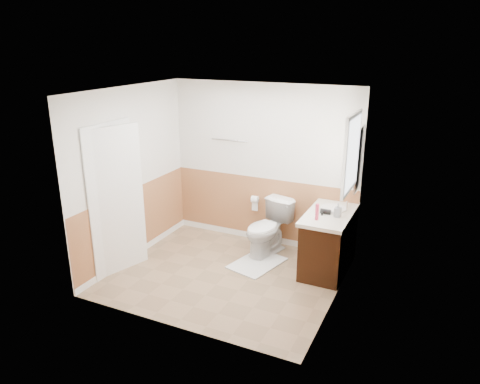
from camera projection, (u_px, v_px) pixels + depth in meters
The scene contains 32 objects.
floor at pixel (226, 275), 6.25m from camera, with size 3.00×3.00×0.00m, color #8C7051.
ceiling at pixel (224, 91), 5.45m from camera, with size 3.00×3.00×0.00m, color white.
wall_back at pixel (263, 165), 6.97m from camera, with size 3.00×3.00×0.00m, color silver.
wall_front at pixel (169, 224), 4.74m from camera, with size 3.00×3.00×0.00m, color silver.
wall_left at pixel (131, 175), 6.45m from camera, with size 3.00×3.00×0.00m, color silver.
wall_right at pixel (340, 206), 5.25m from camera, with size 3.00×3.00×0.00m, color silver.
wainscot_back at pixel (262, 211), 7.20m from camera, with size 3.00×3.00×0.00m, color #AD7145.
wainscot_front at pixel (173, 287), 4.99m from camera, with size 3.00×3.00×0.00m, color #AD7145.
wainscot_left at pixel (136, 224), 6.69m from camera, with size 2.60×2.60×0.00m, color #AD7145.
wainscot_right at pixel (335, 264), 5.49m from camera, with size 2.60×2.60×0.00m, color #AD7145.
toilet at pixel (267, 228), 6.76m from camera, with size 0.46×0.80×0.82m, color white.
bath_mat at pixel (257, 263), 6.56m from camera, with size 0.55×0.80×0.02m, color silver.
vanity_cabinet at pixel (328, 243), 6.31m from camera, with size 0.55×1.10×0.80m, color black.
vanity_knob_left at pixel (306, 232), 6.29m from camera, with size 0.03×0.03×0.03m, color silver.
vanity_knob_right at pixel (310, 227), 6.47m from camera, with size 0.03×0.03×0.03m, color silver.
countertop at pixel (330, 214), 6.18m from camera, with size 0.60×1.15×0.05m, color white.
sink_basin at pixel (333, 208), 6.29m from camera, with size 0.36×0.36×0.02m, color silver.
faucet at pixel (347, 206), 6.20m from camera, with size 0.02×0.02×0.14m, color silver.
lotion_bottle at pixel (317, 212), 5.88m from camera, with size 0.05×0.05×0.22m, color #D43658.
soap_dispenser at pixel (338, 210), 5.99m from camera, with size 0.09×0.09×0.19m, color gray.
hair_dryer_body at pixel (326, 212), 6.10m from camera, with size 0.07×0.07×0.14m, color black.
hair_dryer_handle at pixel (322, 215), 6.07m from camera, with size 0.03×0.03×0.07m, color black.
mirror_panel at pixel (359, 160), 6.10m from camera, with size 0.02×0.35×0.90m, color silver.
window_frame at pixel (352, 153), 5.60m from camera, with size 0.04×0.80×1.00m, color white.
window_glass at pixel (353, 153), 5.60m from camera, with size 0.01×0.70×0.90m, color white.
door at pixel (117, 201), 6.10m from camera, with size 0.05×0.80×2.04m, color white.
door_frame at pixel (113, 200), 6.13m from camera, with size 0.02×0.92×2.10m, color white.
door_knob at pixel (137, 199), 6.38m from camera, with size 0.06×0.06×0.06m, color silver.
towel_bar at pixel (229, 140), 7.03m from camera, with size 0.02×0.02×0.62m, color silver.
tp_holder_bar at pixel (255, 199), 7.12m from camera, with size 0.02×0.02×0.14m, color silver.
tp_roll at pixel (255, 199), 7.12m from camera, with size 0.11×0.11×0.10m, color white.
tp_sheet at pixel (255, 206), 7.16m from camera, with size 0.10×0.01×0.16m, color white.
Camera 1 is at (2.54, -4.94, 3.09)m, focal length 33.90 mm.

